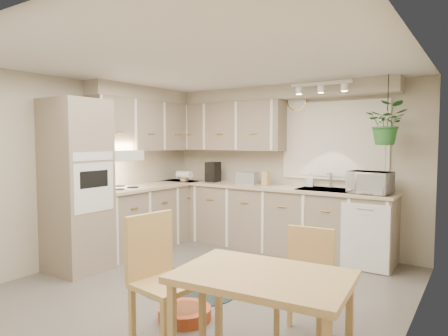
{
  "coord_description": "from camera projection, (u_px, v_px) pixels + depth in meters",
  "views": [
    {
      "loc": [
        2.5,
        -3.43,
        1.61
      ],
      "look_at": [
        -0.13,
        0.55,
        1.27
      ],
      "focal_mm": 32.0,
      "sensor_mm": 36.0,
      "label": 1
    }
  ],
  "objects": [
    {
      "name": "floor",
      "position": [
        206.0,
        288.0,
        4.34
      ],
      "size": [
        4.2,
        4.2,
        0.0
      ],
      "primitive_type": "plane",
      "color": "#605A54",
      "rests_on": "ground"
    },
    {
      "name": "ceiling",
      "position": [
        205.0,
        64.0,
        4.18
      ],
      "size": [
        4.2,
        4.2,
        0.0
      ],
      "primitive_type": "plane",
      "color": "silver",
      "rests_on": "wall_back"
    },
    {
      "name": "wall_back",
      "position": [
        287.0,
        167.0,
        6.01
      ],
      "size": [
        4.0,
        0.04,
        2.4
      ],
      "primitive_type": "cube",
      "color": "#AFA690",
      "rests_on": "floor"
    },
    {
      "name": "wall_front",
      "position": [
        9.0,
        205.0,
        2.51
      ],
      "size": [
        4.0,
        0.04,
        2.4
      ],
      "primitive_type": "cube",
      "color": "#AFA690",
      "rests_on": "floor"
    },
    {
      "name": "wall_left",
      "position": [
        85.0,
        171.0,
        5.36
      ],
      "size": [
        0.04,
        4.2,
        2.4
      ],
      "primitive_type": "cube",
      "color": "#AFA690",
      "rests_on": "floor"
    },
    {
      "name": "wall_right",
      "position": [
        410.0,
        192.0,
        3.16
      ],
      "size": [
        0.04,
        4.2,
        2.4
      ],
      "primitive_type": "cube",
      "color": "#AFA690",
      "rests_on": "floor"
    },
    {
      "name": "base_cab_left",
      "position": [
        148.0,
        218.0,
        5.97
      ],
      "size": [
        0.6,
        1.85,
        0.9
      ],
      "primitive_type": "cube",
      "color": "gray",
      "rests_on": "floor"
    },
    {
      "name": "base_cab_back",
      "position": [
        266.0,
        218.0,
        5.92
      ],
      "size": [
        3.6,
        0.6,
        0.9
      ],
      "primitive_type": "cube",
      "color": "gray",
      "rests_on": "floor"
    },
    {
      "name": "counter_left",
      "position": [
        148.0,
        186.0,
        5.94
      ],
      "size": [
        0.64,
        1.89,
        0.04
      ],
      "primitive_type": "cube",
      "color": "#CBB094",
      "rests_on": "base_cab_left"
    },
    {
      "name": "counter_back",
      "position": [
        266.0,
        187.0,
        5.88
      ],
      "size": [
        3.64,
        0.64,
        0.04
      ],
      "primitive_type": "cube",
      "color": "#CBB094",
      "rests_on": "base_cab_back"
    },
    {
      "name": "oven_stack",
      "position": [
        77.0,
        186.0,
        4.88
      ],
      "size": [
        0.65,
        0.65,
        2.1
      ],
      "primitive_type": "cube",
      "color": "gray",
      "rests_on": "floor"
    },
    {
      "name": "wall_oven_face",
      "position": [
        94.0,
        188.0,
        4.7
      ],
      "size": [
        0.02,
        0.56,
        0.58
      ],
      "primitive_type": "cube",
      "color": "silver",
      "rests_on": "oven_stack"
    },
    {
      "name": "upper_cab_left",
      "position": [
        147.0,
        126.0,
        6.05
      ],
      "size": [
        0.35,
        2.0,
        0.75
      ],
      "primitive_type": "cube",
      "color": "gray",
      "rests_on": "wall_left"
    },
    {
      "name": "upper_cab_back",
      "position": [
        226.0,
        127.0,
        6.37
      ],
      "size": [
        2.0,
        0.35,
        0.75
      ],
      "primitive_type": "cube",
      "color": "gray",
      "rests_on": "wall_back"
    },
    {
      "name": "soffit_left",
      "position": [
        145.0,
        94.0,
        6.03
      ],
      "size": [
        0.3,
        2.0,
        0.2
      ],
      "primitive_type": "cube",
      "color": "#AFA690",
      "rests_on": "wall_left"
    },
    {
      "name": "soffit_back",
      "position": [
        272.0,
        93.0,
        5.92
      ],
      "size": [
        3.6,
        0.3,
        0.2
      ],
      "primitive_type": "cube",
      "color": "#AFA690",
      "rests_on": "wall_back"
    },
    {
      "name": "cooktop",
      "position": [
        119.0,
        189.0,
        5.45
      ],
      "size": [
        0.52,
        0.58,
        0.02
      ],
      "primitive_type": "cube",
      "color": "silver",
      "rests_on": "counter_left"
    },
    {
      "name": "range_hood",
      "position": [
        117.0,
        155.0,
        5.43
      ],
      "size": [
        0.4,
        0.6,
        0.14
      ],
      "primitive_type": "cube",
      "color": "silver",
      "rests_on": "upper_cab_left"
    },
    {
      "name": "window_blinds",
      "position": [
        333.0,
        141.0,
        5.57
      ],
      "size": [
        1.4,
        0.02,
        1.0
      ],
      "primitive_type": "cube",
      "color": "white",
      "rests_on": "wall_back"
    },
    {
      "name": "window_frame",
      "position": [
        333.0,
        141.0,
        5.58
      ],
      "size": [
        1.5,
        0.02,
        1.1
      ],
      "primitive_type": "cube",
      "color": "silver",
      "rests_on": "wall_back"
    },
    {
      "name": "sink",
      "position": [
        326.0,
        193.0,
        5.4
      ],
      "size": [
        0.7,
        0.48,
        0.1
      ],
      "primitive_type": "cube",
      "color": "#A0A3A7",
      "rests_on": "counter_back"
    },
    {
      "name": "dishwasher_front",
      "position": [
        364.0,
        238.0,
        4.84
      ],
      "size": [
        0.58,
        0.02,
        0.83
      ],
      "primitive_type": "cube",
      "color": "silver",
      "rests_on": "base_cab_back"
    },
    {
      "name": "track_light_bar",
      "position": [
        321.0,
        83.0,
        5.09
      ],
      "size": [
        0.8,
        0.04,
        0.04
      ],
      "primitive_type": "cube",
      "color": "silver",
      "rests_on": "ceiling"
    },
    {
      "name": "wall_clock",
      "position": [
        297.0,
        101.0,
        5.83
      ],
      "size": [
        0.3,
        0.03,
        0.3
      ],
      "primitive_type": "cylinder",
      "rotation": [
        1.57,
        0.0,
        0.0
      ],
      "color": "gold",
      "rests_on": "wall_back"
    },
    {
      "name": "dining_table",
      "position": [
        262.0,
        326.0,
        2.69
      ],
      "size": [
        1.21,
        0.86,
        0.72
      ],
      "primitive_type": "cube",
      "rotation": [
        0.0,
        0.0,
        0.09
      ],
      "color": "tan",
      "rests_on": "floor"
    },
    {
      "name": "chair_left",
      "position": [
        167.0,
        281.0,
        3.12
      ],
      "size": [
        0.54,
        0.54,
        1.02
      ],
      "primitive_type": "cube",
      "rotation": [
        0.0,
        0.0,
        -1.71
      ],
      "color": "tan",
      "rests_on": "floor"
    },
    {
      "name": "chair_back",
      "position": [
        304.0,
        286.0,
        3.2
      ],
      "size": [
        0.45,
        0.45,
        0.88
      ],
      "primitive_type": "cube",
      "rotation": [
        0.0,
        0.0,
        3.25
      ],
      "color": "tan",
      "rests_on": "floor"
    },
    {
      "name": "braided_rug",
      "position": [
        186.0,
        285.0,
        4.4
      ],
      "size": [
        1.49,
        1.25,
        0.01
      ],
      "primitive_type": "ellipsoid",
      "rotation": [
        0.0,
        0.0,
        -0.23
      ],
      "color": "black",
      "rests_on": "floor"
    },
    {
      "name": "pet_bed",
      "position": [
        185.0,
        314.0,
        3.57
      ],
      "size": [
        0.58,
        0.58,
        0.11
      ],
      "primitive_type": "cylinder",
      "rotation": [
        0.0,
        0.0,
        -0.25
      ],
      "color": "#AF5223",
      "rests_on": "floor"
    },
    {
      "name": "microwave",
      "position": [
        370.0,
        180.0,
        4.97
      ],
      "size": [
        0.53,
        0.34,
        0.34
      ],
      "primitive_type": "imported",
      "rotation": [
        0.0,
        0.0,
        -0.13
      ],
      "color": "silver",
      "rests_on": "counter_back"
    },
    {
      "name": "soap_bottle",
      "position": [
        310.0,
        184.0,
        5.67
      ],
      "size": [
        0.13,
        0.22,
        0.1
      ],
      "primitive_type": "imported",
      "rotation": [
        0.0,
        0.0,
        0.2
      ],
      "color": "silver",
      "rests_on": "counter_back"
    },
    {
      "name": "hanging_plant",
      "position": [
        387.0,
        128.0,
        4.82
      ],
      "size": [
        0.48,
        0.53,
        0.41
      ],
      "primitive_type": "imported",
      "rotation": [
        0.0,
        0.0,
        0.02
      ],
      "color": "#2A692C",
      "rests_on": "ceiling"
    },
    {
      "name": "coffee_maker",
      "position": [
        213.0,
        172.0,
        6.4
      ],
      "size": [
        0.19,
        0.23,
        0.32
      ],
      "primitive_type": "cube",
      "rotation": [
        0.0,
        0.0,
        0.06
      ],
      "color": "black",
      "rests_on": "counter_back"
    },
    {
      "name": "toaster",
      "position": [
        247.0,
        178.0,
        6.09
      ],
      "size": [
        0.32,
        0.21,
        0.18
      ],
      "primitive_type": "cube",
      "rotation": [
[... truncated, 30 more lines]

